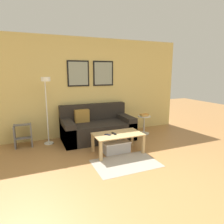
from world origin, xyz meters
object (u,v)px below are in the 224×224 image
floor_lamp (46,97)px  step_stool (23,135)px  storage_bin (116,146)px  book_stack (144,115)px  couch (97,128)px  cell_phone (108,135)px  side_table (144,123)px  remote_control (114,134)px  coffee_table (118,137)px

floor_lamp → step_stool: bearing=161.4°
storage_bin → book_stack: size_ratio=2.49×
couch → cell_phone: bearing=-95.9°
storage_bin → side_table: size_ratio=1.15×
side_table → remote_control: side_table is taller
side_table → remote_control: 1.60m
remote_control → coffee_table: bearing=-11.6°
couch → book_stack: (1.33, -0.10, 0.24)m
remote_control → floor_lamp: bearing=136.5°
side_table → step_stool: bearing=175.6°
side_table → step_stool: 3.08m
remote_control → cell_phone: (-0.14, -0.00, -0.01)m
couch → storage_bin: 0.99m
couch → storage_bin: (0.09, -0.97, -0.17)m
step_stool → cell_phone: bearing=-35.4°
couch → step_stool: (-1.73, 0.15, -0.02)m
floor_lamp → couch: bearing=1.7°
floor_lamp → book_stack: size_ratio=6.81×
storage_bin → cell_phone: cell_phone is taller
book_stack → step_stool: 3.08m
storage_bin → side_table: 1.53m
coffee_table → storage_bin: (-0.03, 0.05, -0.22)m
book_stack → cell_phone: (-1.43, -0.91, -0.11)m
coffee_table → floor_lamp: (-1.30, 0.98, 0.79)m
storage_bin → floor_lamp: size_ratio=0.37×
couch → floor_lamp: size_ratio=1.12×
storage_bin → step_stool: step_stool is taller
storage_bin → side_table: (1.25, 0.88, 0.18)m
coffee_table → storage_bin: 0.23m
storage_bin → side_table: bearing=35.2°
storage_bin → cell_phone: bearing=-169.0°
coffee_table → remote_control: remote_control is taller
floor_lamp → side_table: size_ratio=3.15×
storage_bin → step_stool: size_ratio=1.13×
cell_phone → step_stool: step_stool is taller
storage_bin → book_stack: 1.57m
storage_bin → cell_phone: 0.36m
couch → side_table: couch is taller
coffee_table → storage_bin: coffee_table is taller
coffee_table → remote_control: 0.12m
book_stack → remote_control: size_ratio=1.55×
floor_lamp → remote_control: bearing=-38.5°
couch → remote_control: size_ratio=11.75×
coffee_table → side_table: 1.53m
floor_lamp → step_stool: size_ratio=3.09×
storage_bin → step_stool: 2.14m
couch → book_stack: bearing=-4.1°
couch → side_table: (1.34, -0.09, 0.01)m
side_table → book_stack: bearing=-136.8°
couch → coffee_table: couch is taller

